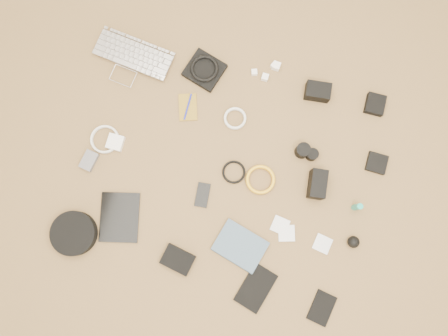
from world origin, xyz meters
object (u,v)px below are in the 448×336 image
(tablet, at_px, (120,217))
(paperback, at_px, (231,262))
(dslr_camera, at_px, (318,92))
(headphone_case, at_px, (74,233))
(phone, at_px, (203,195))
(laptop, at_px, (129,64))

(tablet, height_order, paperback, paperback)
(dslr_camera, relative_size, headphone_case, 0.57)
(tablet, distance_m, phone, 0.38)
(dslr_camera, xyz_separation_m, phone, (-0.37, -0.59, -0.03))
(tablet, height_order, headphone_case, headphone_case)
(tablet, distance_m, paperback, 0.53)
(phone, distance_m, headphone_case, 0.58)
(laptop, relative_size, paperback, 1.73)
(dslr_camera, distance_m, tablet, 1.05)
(dslr_camera, height_order, tablet, dslr_camera)
(dslr_camera, distance_m, phone, 0.70)
(laptop, height_order, tablet, laptop)
(tablet, relative_size, headphone_case, 1.13)
(tablet, relative_size, phone, 2.02)
(laptop, distance_m, tablet, 0.70)
(laptop, distance_m, paperback, 1.01)
(paperback, bearing_deg, dslr_camera, 3.26)
(tablet, bearing_deg, laptop, 89.91)
(dslr_camera, bearing_deg, phone, -128.76)
(tablet, bearing_deg, dslr_camera, 34.35)
(laptop, distance_m, headphone_case, 0.80)
(dslr_camera, height_order, phone, dslr_camera)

